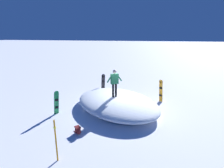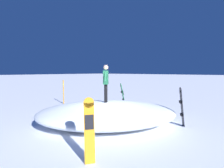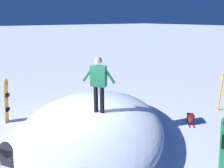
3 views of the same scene
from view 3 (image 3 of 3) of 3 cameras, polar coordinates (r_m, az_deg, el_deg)
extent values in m
plane|color=white|center=(7.43, -8.44, -13.28)|extent=(240.00, 240.00, 0.00)
ellipsoid|color=white|center=(7.02, -5.26, -10.82)|extent=(7.55, 7.68, 0.91)
cylinder|color=black|center=(6.68, -4.31, -4.00)|extent=(0.14, 0.14, 0.85)
cylinder|color=black|center=(6.62, -2.67, -4.17)|extent=(0.14, 0.14, 0.85)
cube|color=#195638|center=(6.42, -3.61, 2.11)|extent=(0.46, 0.51, 0.63)
sphere|color=beige|center=(6.31, -3.69, 6.17)|extent=(0.23, 0.23, 0.23)
cylinder|color=#195638|center=(6.52, -6.32, 2.78)|extent=(0.31, 0.37, 0.52)
cylinder|color=#195638|center=(6.31, -0.83, 2.40)|extent=(0.31, 0.37, 0.52)
cube|color=orange|center=(8.78, -26.24, -4.44)|extent=(0.32, 0.34, 1.56)
cylinder|color=orange|center=(8.51, -26.37, 0.42)|extent=(0.20, 0.25, 0.27)
cube|color=black|center=(8.69, -26.41, -2.72)|extent=(0.17, 0.22, 0.37)
cube|color=black|center=(8.66, -26.03, -2.73)|extent=(0.18, 0.20, 0.12)
cube|color=black|center=(8.88, -25.94, -6.13)|extent=(0.18, 0.20, 0.12)
cube|color=black|center=(6.10, 27.69, -17.64)|extent=(0.21, 0.19, 0.12)
cylinder|color=black|center=(4.31, -26.35, -15.42)|extent=(0.21, 0.27, 0.29)
ellipsoid|color=maroon|center=(8.48, 20.11, -8.78)|extent=(0.44, 0.45, 0.37)
ellipsoid|color=maroon|center=(8.65, 19.82, -8.65)|extent=(0.22, 0.21, 0.18)
cube|color=maroon|center=(8.42, 20.22, -7.82)|extent=(0.37, 0.38, 0.06)
cylinder|color=maroon|center=(8.36, 19.80, -10.41)|extent=(0.19, 0.21, 0.04)
cylinder|color=maroon|center=(8.40, 20.83, -10.40)|extent=(0.19, 0.21, 0.04)
cylinder|color=orange|center=(9.91, 26.97, -1.64)|extent=(0.06, 0.06, 1.74)
cylinder|color=yellow|center=(9.76, 27.40, 1.47)|extent=(0.10, 0.10, 0.06)
camera|label=1|loc=(15.76, 26.98, 19.06)|focal=28.60mm
camera|label=2|loc=(11.28, -46.23, 4.85)|focal=26.98mm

